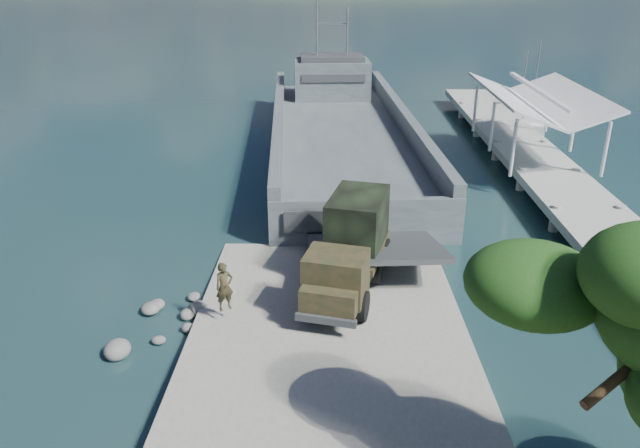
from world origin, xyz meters
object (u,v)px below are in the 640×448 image
at_px(soldier, 225,296).
at_px(pier, 536,151).
at_px(landing_craft, 341,141).
at_px(military_truck, 351,246).
at_px(sailboat_far, 520,113).
at_px(sailboat_near, 530,123).

bearing_deg(soldier, pier, 15.09).
relative_size(pier, landing_craft, 1.19).
distance_m(landing_craft, military_truck, 19.93).
bearing_deg(sailboat_far, soldier, -121.71).
bearing_deg(soldier, landing_craft, 46.36).
distance_m(military_truck, soldier, 5.46).
bearing_deg(pier, sailboat_far, 77.10).
xyz_separation_m(military_truck, sailboat_far, (15.77, 31.15, -1.88)).
height_order(pier, sailboat_far, sailboat_far).
bearing_deg(sailboat_near, landing_craft, -142.86).
height_order(pier, landing_craft, landing_craft).
height_order(soldier, sailboat_far, sailboat_far).
height_order(landing_craft, sailboat_near, landing_craft).
bearing_deg(military_truck, landing_craft, 104.17).
bearing_deg(sailboat_far, landing_craft, -145.07).
distance_m(military_truck, sailboat_far, 34.97).
height_order(landing_craft, soldier, landing_craft).
relative_size(military_truck, sailboat_near, 1.08).
bearing_deg(military_truck, sailboat_far, 77.32).
distance_m(sailboat_near, sailboat_far, 3.72).
height_order(military_truck, sailboat_near, sailboat_near).
bearing_deg(landing_craft, sailboat_far, 32.05).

